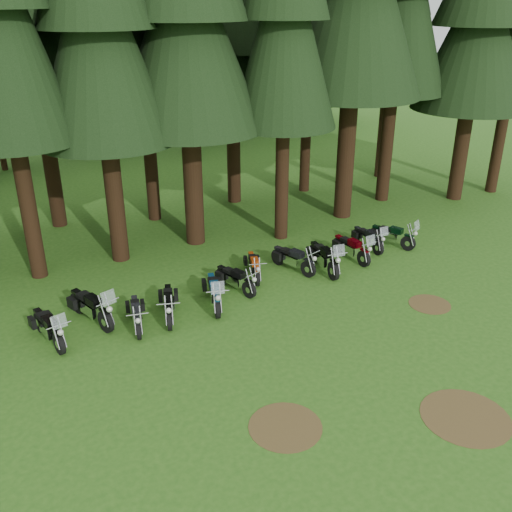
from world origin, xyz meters
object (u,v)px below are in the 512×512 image
Objects in this scene: motorcycle_7 at (293,260)px; motorcycle_10 at (368,239)px; motorcycle_5 at (235,280)px; motorcycle_3 at (169,305)px; motorcycle_4 at (214,293)px; motorcycle_11 at (392,236)px; motorcycle_1 at (91,308)px; motorcycle_9 at (351,249)px; motorcycle_2 at (137,315)px; motorcycle_0 at (49,329)px; motorcycle_8 at (324,258)px; motorcycle_6 at (254,267)px.

motorcycle_10 reaches higher than motorcycle_7.
motorcycle_3 is at bearing 177.41° from motorcycle_5.
motorcycle_11 is at bearing 24.77° from motorcycle_4.
motorcycle_3 is 2.76m from motorcycle_5.
motorcycle_4 is 7.64m from motorcycle_10.
motorcycle_3 is at bearing -38.07° from motorcycle_1.
motorcycle_9 is at bearing -13.88° from motorcycle_5.
motorcycle_4 reaches higher than motorcycle_5.
motorcycle_1 reaches higher than motorcycle_7.
motorcycle_7 is at bearing 23.26° from motorcycle_2.
motorcycle_0 is 1.15× the size of motorcycle_2.
motorcycle_0 is at bearing -174.88° from motorcycle_2.
motorcycle_4 is at bearing 179.50° from motorcycle_7.
motorcycle_4 is at bearing -14.27° from motorcycle_0.
motorcycle_2 is 7.46m from motorcycle_8.
motorcycle_2 is 0.92× the size of motorcycle_7.
motorcycle_3 is at bearing -142.58° from motorcycle_6.
motorcycle_5 is at bearing -19.86° from motorcycle_1.
motorcycle_2 is at bearing -166.71° from motorcycle_8.
motorcycle_11 is at bearing 17.78° from motorcycle_8.
motorcycle_11 is at bearing -12.26° from motorcycle_5.
motorcycle_4 reaches higher than motorcycle_6.
motorcycle_3 is at bearing 174.66° from motorcycle_7.
motorcycle_5 is at bearing 23.94° from motorcycle_2.
motorcycle_4 reaches higher than motorcycle_2.
motorcycle_7 is at bearing 160.65° from motorcycle_8.
motorcycle_11 reaches higher than motorcycle_10.
motorcycle_0 is at bearing 168.35° from motorcycle_7.
motorcycle_0 is at bearing 160.41° from motorcycle_11.
motorcycle_9 is 1.37m from motorcycle_10.
motorcycle_6 is 4.10m from motorcycle_9.
motorcycle_10 is at bearing 21.29° from motorcycle_2.
motorcycle_11 is at bearing 17.18° from motorcycle_6.
motorcycle_5 is at bearing 32.26° from motorcycle_3.
motorcycle_7 is at bearing -173.33° from motorcycle_10.
motorcycle_4 is at bearing -175.85° from motorcycle_9.
motorcycle_0 is at bearing -173.19° from motorcycle_10.
motorcycle_7 is 0.97× the size of motorcycle_9.
motorcycle_10 is at bearing 20.26° from motorcycle_9.
motorcycle_8 is at bearing 23.57° from motorcycle_4.
motorcycle_5 is at bearing 172.50° from motorcycle_7.
motorcycle_7 is (6.46, 0.83, 0.03)m from motorcycle_2.
motorcycle_3 reaches higher than motorcycle_5.
motorcycle_7 is 1.03× the size of motorcycle_10.
motorcycle_10 reaches higher than motorcycle_6.
motorcycle_0 is 1.03× the size of motorcycle_9.
motorcycle_5 is at bearing 48.11° from motorcycle_4.
motorcycle_5 is 1.27m from motorcycle_6.
motorcycle_0 is 7.50m from motorcycle_6.
motorcycle_5 is 0.91× the size of motorcycle_9.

